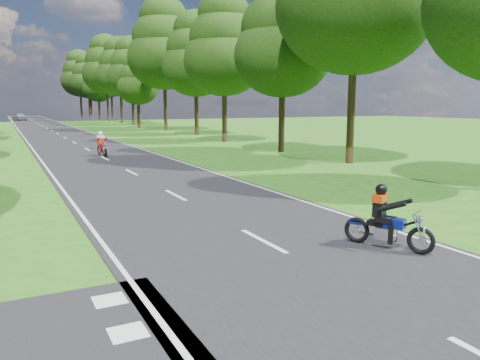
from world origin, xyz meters
TOP-DOWN VIEW (x-y plane):
  - ground at (0.00, 0.00)m, footprint 160.00×160.00m
  - main_road at (0.00, 50.00)m, footprint 7.00×140.00m
  - road_markings at (-0.14, 48.13)m, footprint 7.40×140.00m
  - treeline at (1.43, 60.06)m, footprint 40.00×115.35m
  - rider_near_blue at (2.12, 0.32)m, footprint 1.24×1.75m
  - rider_far_red at (0.11, 21.36)m, footprint 0.66×1.76m
  - distant_car at (-1.96, 85.90)m, footprint 2.66×4.21m

SIDE VIEW (x-z plane):
  - ground at x=0.00m, z-range 0.00..0.00m
  - main_road at x=0.00m, z-range 0.00..0.02m
  - road_markings at x=-0.14m, z-range 0.02..0.03m
  - distant_car at x=-1.96m, z-range 0.02..1.36m
  - rider_near_blue at x=2.12m, z-range 0.02..1.42m
  - rider_far_red at x=0.11m, z-range 0.02..1.47m
  - treeline at x=1.43m, z-range 0.86..15.65m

